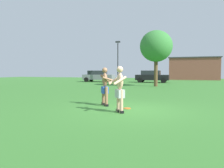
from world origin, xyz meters
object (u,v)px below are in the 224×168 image
(player_near, at_px, (120,88))
(frisbee, at_px, (127,108))
(car_black_near_post, at_px, (152,76))
(player_in_blue, at_px, (105,86))
(car_gray_mid_lot, at_px, (98,76))
(tree_left_field, at_px, (156,46))
(lamp_post, at_px, (118,57))

(player_near, height_order, frisbee, player_near)
(car_black_near_post, bearing_deg, player_in_blue, -87.23)
(player_near, height_order, player_in_blue, player_near)
(frisbee, bearing_deg, player_near, -93.51)
(frisbee, height_order, car_black_near_post, car_black_near_post)
(car_black_near_post, bearing_deg, car_gray_mid_lot, -175.63)
(player_near, xyz_separation_m, player_in_blue, (-1.07, 1.36, -0.02))
(frisbee, distance_m, tree_left_field, 14.12)
(player_near, height_order, lamp_post, lamp_post)
(car_black_near_post, bearing_deg, player_near, -84.61)
(lamp_post, relative_size, tree_left_field, 0.97)
(player_near, distance_m, car_black_near_post, 21.99)
(player_near, distance_m, player_in_blue, 1.73)
(frisbee, xyz_separation_m, car_gray_mid_lot, (-9.54, 20.46, 0.81))
(tree_left_field, bearing_deg, lamp_post, 137.93)
(lamp_post, bearing_deg, car_black_near_post, 33.30)
(tree_left_field, bearing_deg, player_near, -87.64)
(car_black_near_post, height_order, tree_left_field, tree_left_field)
(player_near, xyz_separation_m, car_gray_mid_lot, (-9.49, 21.32, -0.06))
(player_near, xyz_separation_m, tree_left_field, (-0.59, 14.42, 3.03))
(player_in_blue, height_order, lamp_post, lamp_post)
(car_gray_mid_lot, bearing_deg, lamp_post, -30.14)
(frisbee, bearing_deg, car_black_near_post, 95.75)
(car_black_near_post, bearing_deg, frisbee, -84.25)
(player_near, distance_m, car_gray_mid_lot, 23.34)
(player_near, distance_m, tree_left_field, 14.74)
(player_near, bearing_deg, car_black_near_post, 95.39)
(car_gray_mid_lot, xyz_separation_m, lamp_post, (3.48, -2.02, 2.45))
(car_black_near_post, xyz_separation_m, tree_left_field, (1.47, -7.47, 3.08))
(player_near, relative_size, player_in_blue, 1.01)
(player_near, height_order, car_black_near_post, player_near)
(player_in_blue, relative_size, car_gray_mid_lot, 0.38)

